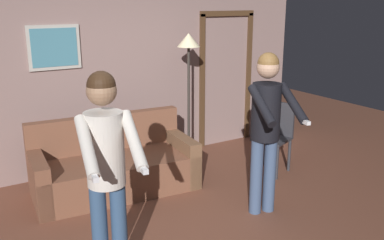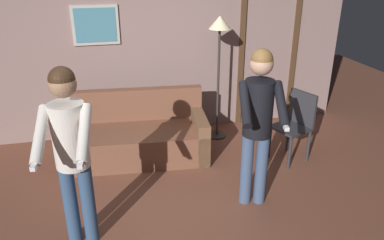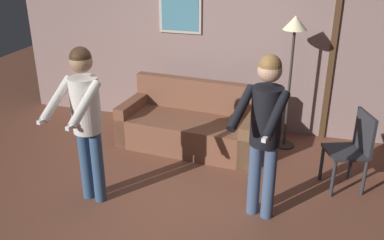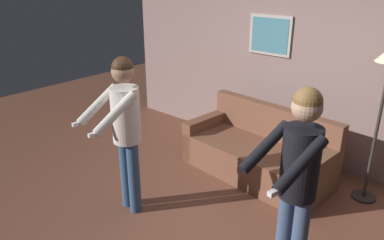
% 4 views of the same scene
% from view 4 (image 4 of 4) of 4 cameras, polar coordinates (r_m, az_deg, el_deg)
% --- Properties ---
extents(ground_plane, '(12.00, 12.00, 0.00)m').
position_cam_4_polar(ground_plane, '(4.05, 2.17, -16.40)').
color(ground_plane, brown).
extents(back_wall_assembly, '(6.40, 0.10, 2.60)m').
position_cam_4_polar(back_wall_assembly, '(5.20, 17.88, 7.46)').
color(back_wall_assembly, gray).
rests_on(back_wall_assembly, ground_plane).
extents(couch, '(1.97, 1.02, 0.87)m').
position_cam_4_polar(couch, '(4.96, 10.01, -5.20)').
color(couch, brown).
rests_on(couch, ground_plane).
extents(person_standing_left, '(0.49, 0.68, 1.73)m').
position_cam_4_polar(person_standing_left, '(3.92, -10.21, -0.31)').
color(person_standing_left, '#324E72').
rests_on(person_standing_left, ground_plane).
extents(person_standing_right, '(0.53, 0.70, 1.73)m').
position_cam_4_polar(person_standing_right, '(3.05, 15.83, -7.60)').
color(person_standing_right, '#3E5274').
rests_on(person_standing_right, ground_plane).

